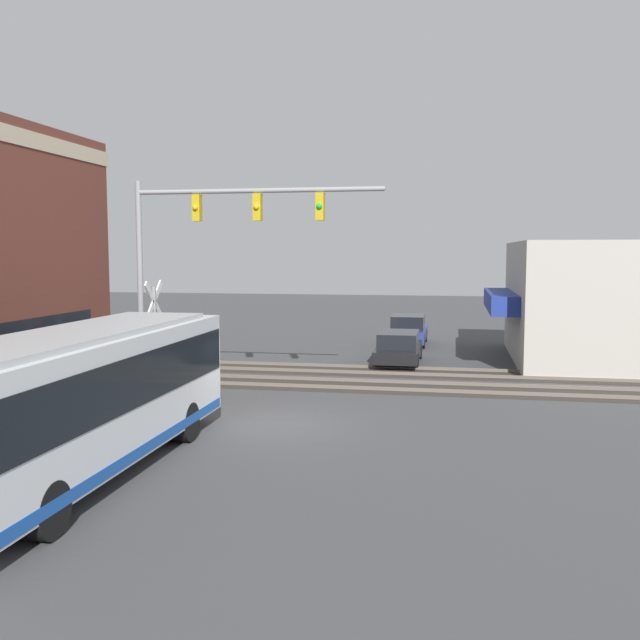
{
  "coord_description": "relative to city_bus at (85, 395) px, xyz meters",
  "views": [
    {
      "loc": [
        -18.85,
        -4.9,
        4.77
      ],
      "look_at": [
        5.47,
        -0.3,
        2.41
      ],
      "focal_mm": 40.0,
      "sensor_mm": 36.0,
      "label": 1
    }
  ],
  "objects": [
    {
      "name": "shop_building",
      "position": [
        18.92,
        -14.62,
        0.88
      ],
      "size": [
        10.63,
        9.94,
        5.22
      ],
      "color": "#B2ADA3",
      "rests_on": "ground"
    },
    {
      "name": "parked_car_blue",
      "position": [
        22.96,
        -5.4,
        -1.02
      ],
      "size": [
        4.42,
        1.82,
        1.55
      ],
      "color": "navy",
      "rests_on": "ground"
    },
    {
      "name": "rail_track_far",
      "position": [
        14.31,
        -2.8,
        -1.7
      ],
      "size": [
        2.6,
        60.0,
        0.15
      ],
      "color": "#332D28",
      "rests_on": "ground"
    },
    {
      "name": "ground_plane",
      "position": [
        5.11,
        -2.8,
        -1.73
      ],
      "size": [
        120.0,
        120.0,
        0.0
      ],
      "primitive_type": "plane",
      "color": "#424244"
    },
    {
      "name": "pedestrian_at_crossing",
      "position": [
        9.58,
        1.22,
        -0.84
      ],
      "size": [
        0.34,
        0.34,
        1.74
      ],
      "color": "#473828",
      "rests_on": "ground"
    },
    {
      "name": "crossing_signal",
      "position": [
        8.92,
        2.34,
        0.57
      ],
      "size": [
        1.41,
        1.18,
        3.81
      ],
      "color": "gray",
      "rests_on": "ground"
    },
    {
      "name": "city_bus",
      "position": [
        0.0,
        0.0,
        0.0
      ],
      "size": [
        10.26,
        2.59,
        3.14
      ],
      "color": "silver",
      "rests_on": "ground"
    },
    {
      "name": "parked_car_black",
      "position": [
        16.61,
        -5.4,
        -1.08
      ],
      "size": [
        4.71,
        1.82,
        1.39
      ],
      "color": "black",
      "rests_on": "ground"
    },
    {
      "name": "rail_track_near",
      "position": [
        11.11,
        -2.8,
        -1.7
      ],
      "size": [
        2.6,
        60.0,
        0.15
      ],
      "color": "#332D28",
      "rests_on": "ground"
    },
    {
      "name": "traffic_signal_gantry",
      "position": [
        9.6,
        0.5,
        3.68
      ],
      "size": [
        0.42,
        8.66,
        7.22
      ],
      "color": "gray",
      "rests_on": "ground"
    }
  ]
}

